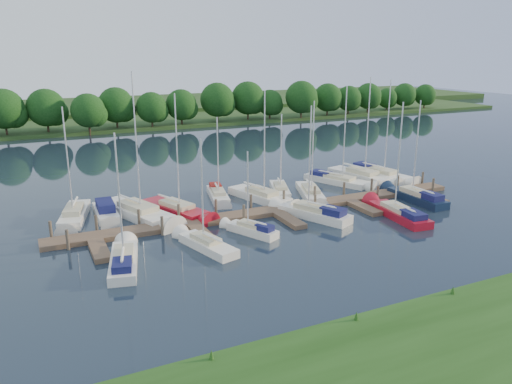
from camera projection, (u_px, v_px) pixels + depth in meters
name	position (u px, v px, depth m)	size (l,w,h in m)	color
ground	(321.00, 242.00, 38.97)	(260.00, 260.00, 0.00)	#192333
near_bank	(493.00, 344.00, 24.99)	(90.00, 10.00, 0.50)	#1B4112
dock	(277.00, 213.00, 45.26)	(40.00, 6.00, 0.40)	brown
mooring_pilings	(272.00, 205.00, 46.13)	(38.24, 2.84, 2.00)	#473D33
far_shore	(127.00, 120.00, 104.08)	(180.00, 30.00, 0.60)	#203E17
distant_hill	(107.00, 106.00, 125.70)	(220.00, 40.00, 1.40)	#345424
treeline	(155.00, 107.00, 93.48)	(147.11, 9.25, 8.32)	#38281C
sailboat_n_0	(74.00, 217.00, 43.84)	(3.53, 8.10, 10.41)	white
motorboat	(106.00, 213.00, 44.68)	(1.95, 6.24, 1.73)	white
sailboat_n_2	(139.00, 214.00, 44.59)	(5.44, 10.39, 13.24)	white
sailboat_n_3	(178.00, 211.00, 45.49)	(4.73, 8.81, 11.28)	#A20F1F
sailboat_n_4	(218.00, 196.00, 50.13)	(2.77, 6.75, 8.60)	white
sailboat_n_5	(262.00, 198.00, 49.44)	(4.07, 8.82, 11.25)	white
sailboat_n_6	(280.00, 191.00, 52.01)	(3.50, 6.66, 8.62)	white
sailboat_n_7	(311.00, 194.00, 50.78)	(4.05, 7.88, 10.08)	white
sailboat_n_8	(339.00, 181.00, 55.75)	(5.06, 8.71, 11.14)	white
sailboat_n_9	(363.00, 178.00, 57.32)	(3.92, 9.57, 12.12)	white
sailboat_n_10	(381.00, 175.00, 58.13)	(3.77, 9.32, 11.74)	white
sailboat_s_0	(124.00, 261.00, 34.64)	(3.18, 7.56, 9.60)	white
sailboat_s_1	(205.00, 245.00, 37.61)	(3.07, 6.76, 8.69)	white
sailboat_s_2	(251.00, 230.00, 40.52)	(3.20, 5.26, 7.15)	white
sailboat_s_3	(312.00, 214.00, 44.45)	(4.61, 7.80, 10.37)	white
sailboat_s_4	(397.00, 213.00, 44.69)	(2.66, 8.38, 10.56)	#A20F1F
sailboat_s_5	(415.00, 198.00, 49.34)	(1.93, 7.91, 10.29)	#101F38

